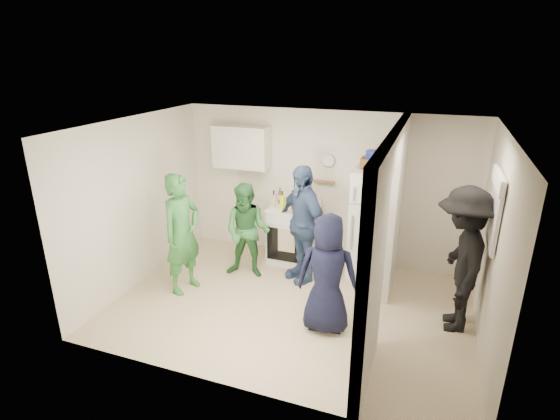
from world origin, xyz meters
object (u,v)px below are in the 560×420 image
Objects in this scene: blue_bowl at (374,155)px; yellow_cup_stack_top at (394,164)px; person_nook at (461,260)px; stove at (294,234)px; person_green_left at (182,234)px; person_navy at (327,274)px; fridge at (375,224)px; person_denim at (302,224)px; person_green_center at (247,231)px; wicker_basket at (373,163)px.

yellow_cup_stack_top is (0.32, -0.15, -0.08)m from blue_bowl.
blue_bowl is 0.13× the size of person_nook.
yellow_cup_stack_top is (1.54, -0.13, 1.37)m from stove.
person_nook is (3.72, 0.37, 0.05)m from person_green_left.
yellow_cup_stack_top is 1.65m from person_nook.
person_navy reaches higher than stove.
fridge is at bearing -1.30° from stove.
yellow_cup_stack_top is at bearing -25.11° from blue_bowl.
person_navy is (-0.32, -1.68, -0.08)m from fridge.
person_nook is at bearing -41.44° from fridge.
stove is 2.00m from person_navy.
fridge is 1.07m from blue_bowl.
yellow_cup_stack_top reaches higher than fridge.
stove is at bearing 157.38° from person_denim.
fridge reaches higher than stove.
person_nook reaches higher than stove.
person_green_center is at bearing -155.94° from blue_bowl.
wicker_basket reaches higher than stove.
fridge is 1.71m from person_navy.
person_navy is at bearing -108.86° from yellow_cup_stack_top.
blue_bowl is at bearing -44.75° from person_green_left.
wicker_basket is at bearing -104.31° from person_navy.
yellow_cup_stack_top is at bearing -50.30° from person_green_left.
person_denim reaches higher than person_navy.
person_nook is (1.30, -1.11, -0.98)m from blue_bowl.
person_green_center is at bearing -123.86° from stove.
person_nook is (2.21, -0.53, 0.02)m from person_denim.
yellow_cup_stack_top reaches higher than person_green_center.
person_green_left is 2.22m from person_navy.
fridge is at bearing -107.85° from person_navy.
wicker_basket is at bearing 0.94° from stove.
person_denim is at bearing -152.22° from fridge.
person_denim is 1.34m from person_navy.
person_nook is (3.02, -0.34, 0.19)m from person_green_center.
blue_bowl is 2.22m from person_green_center.
person_navy reaches higher than person_green_center.
person_green_left is at bearing -13.57° from person_navy.
yellow_cup_stack_top is at bearing 57.53° from person_denim.
fridge is 4.90× the size of wicker_basket.
person_nook reaches higher than person_green_left.
fridge is 7.14× the size of blue_bowl.
person_green_center is 3.05m from person_nook.
person_denim is 0.97× the size of person_nook.
wicker_basket is (1.22, 0.02, 1.32)m from stove.
stove is 3.94× the size of blue_bowl.
yellow_cup_stack_top reaches higher than person_denim.
person_navy is (-0.22, -1.73, -1.02)m from wicker_basket.
fridge is at bearing -26.57° from wicker_basket.
stove is 0.51× the size of person_nook.
fridge is 2.90m from person_green_left.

